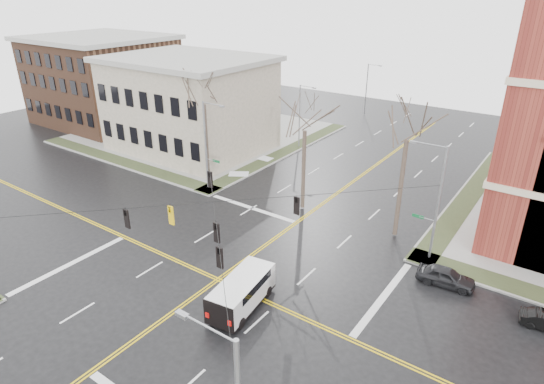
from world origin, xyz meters
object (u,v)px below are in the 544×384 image
Objects in this scene: parked_car_a at (446,276)px; tree_ne at (408,133)px; cargo_van at (244,289)px; tree_nw_near at (305,125)px; streetlight_north_a at (301,114)px; signal_pole_nw at (207,143)px; streetlight_north_b at (367,87)px; signal_pole_ne at (436,200)px; tree_nw_far at (204,99)px.

tree_ne is (-5.47, 4.52, 8.32)m from parked_car_a.
tree_nw_near is (-4.35, 14.34, 6.86)m from cargo_van.
parked_car_a is at bearing -38.50° from streetlight_north_a.
signal_pole_nw is at bearing 131.35° from cargo_van.
streetlight_north_a is 1.00× the size of streetlight_north_b.
streetlight_north_b is 46.17m from parked_car_a.
signal_pole_nw is at bearing -170.43° from tree_nw_near.
tree_nw_near is (9.57, -14.77, 3.64)m from streetlight_north_a.
signal_pole_nw is 10.85m from tree_nw_near.
signal_pole_nw reaches higher than parked_car_a.
streetlight_north_b is 39.62m from tree_ne.
signal_pole_nw is at bearing 180.00° from signal_pole_ne.
tree_nw_near is (-14.55, 4.41, 7.44)m from parked_car_a.
streetlight_north_a is 0.71× the size of tree_nw_near.
streetlight_north_a is at bearing 45.83° from parked_car_a.
signal_pole_ne is 0.73× the size of tree_nw_far.
parked_car_a is at bearing 36.42° from cargo_van.
signal_pole_nw is 0.72× the size of tree_ne.
tree_ne is at bearing 5.43° from signal_pole_nw.
signal_pole_ne is at bearing 32.96° from parked_car_a.
streetlight_north_a is (0.67, 16.50, -0.48)m from signal_pole_nw.
tree_nw_far is 1.10× the size of tree_nw_near.
parked_car_a is (24.12, -19.18, -3.80)m from streetlight_north_a.
tree_nw_near is (-12.40, 1.73, 3.16)m from signal_pole_ne.
signal_pole_nw reaches higher than cargo_van.
signal_pole_ne is 2.28× the size of parked_car_a.
signal_pole_nw is 25.30m from parked_car_a.
cargo_van is at bearing -122.55° from signal_pole_ne.
cargo_van is 0.46× the size of tree_ne.
parked_car_a is (24.12, -39.18, -3.80)m from streetlight_north_b.
tree_nw_far is at bearing 130.94° from cargo_van.
cargo_van is 22.56m from tree_nw_far.
tree_ne is at bearing 0.68° from tree_nw_near.
signal_pole_ne is at bearing 0.00° from signal_pole_nw.
signal_pole_nw is 36.51m from streetlight_north_b.
tree_ne is (19.31, 1.84, 4.04)m from signal_pole_nw.
streetlight_north_a is 32.43m from cargo_van.
signal_pole_nw is 19.82m from tree_ne.
tree_ne reaches higher than parked_car_a.
signal_pole_ne reaches higher than parked_car_a.
tree_ne is at bearing 1.27° from tree_nw_far.
tree_ne is (-3.33, 1.84, 4.04)m from signal_pole_ne.
tree_ne is at bearing 64.09° from cargo_van.
tree_ne reaches higher than tree_nw_far.
streetlight_north_a is 24.15m from tree_ne.
parked_car_a is 27.71m from tree_nw_far.
cargo_van is at bearing -41.24° from tree_nw_far.
parked_car_a is 0.32× the size of tree_ne.
signal_pole_ne is at bearing 49.63° from cargo_van.
parked_car_a is at bearing -16.87° from tree_nw_near.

